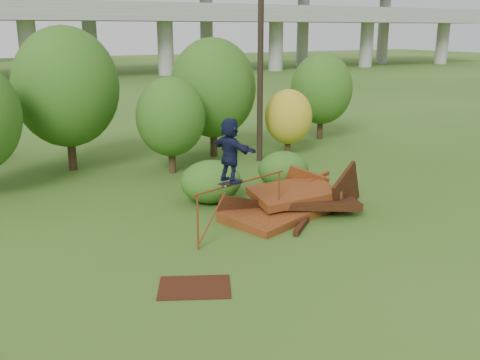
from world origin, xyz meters
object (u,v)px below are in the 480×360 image
flat_plate (195,287)px  utility_pole (261,45)px  scrap_pile (293,203)px  skater (230,150)px

flat_plate → utility_pole: size_ratio=0.17×
scrap_pile → utility_pole: size_ratio=0.52×
skater → scrap_pile: bearing=-84.3°
scrap_pile → skater: skater is taller
skater → flat_plate: bearing=125.3°
scrap_pile → skater: bearing=-161.7°
skater → utility_pole: size_ratio=0.18×
skater → utility_pole: bearing=-47.4°
flat_plate → utility_pole: utility_pole is taller
skater → utility_pole: (5.86, 8.43, 2.74)m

